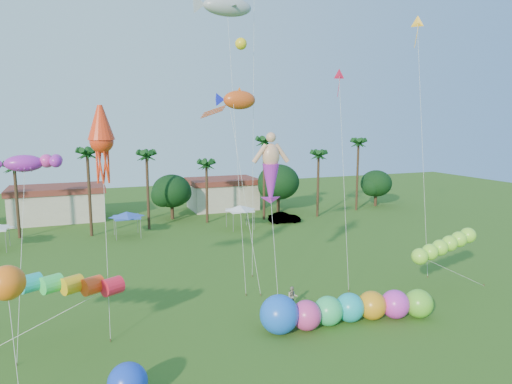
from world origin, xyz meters
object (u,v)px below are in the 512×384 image
object	(u,v)px
spectator_b	(292,297)
caterpillar_inflatable	(342,309)
car_b	(284,218)
blue_ball	(128,383)

from	to	relation	value
spectator_b	caterpillar_inflatable	distance (m)	4.30
car_b	blue_ball	size ratio (longest dim) A/B	2.18
caterpillar_inflatable	blue_ball	xyz separation A→B (m)	(-14.49, -3.59, -0.09)
spectator_b	caterpillar_inflatable	xyz separation A→B (m)	(1.84, -3.88, 0.29)
spectator_b	blue_ball	bearing A→B (deg)	-127.19
caterpillar_inflatable	blue_ball	distance (m)	14.93
car_b	spectator_b	bearing A→B (deg)	163.89
car_b	blue_ball	world-z (taller)	blue_ball
caterpillar_inflatable	spectator_b	bearing A→B (deg)	122.08
spectator_b	caterpillar_inflatable	world-z (taller)	caterpillar_inflatable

